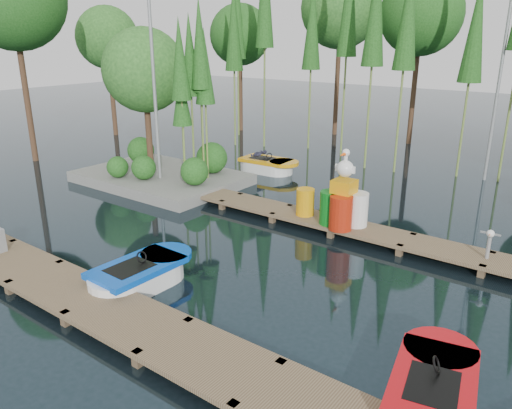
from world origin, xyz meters
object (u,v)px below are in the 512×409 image
Objects in this scene: boat_blue at (140,276)px; drum_cluster at (343,204)px; yellow_barrel at (305,202)px; boat_red at (433,392)px; island at (157,99)px; boat_yellow_far at (267,165)px.

boat_blue is 5.99m from drum_cluster.
boat_blue is 1.22× the size of drum_cluster.
yellow_barrel is 1.37m from drum_cluster.
island is at bearing 142.37° from boat_red.
island reaches higher than drum_cluster.
boat_blue is at bearing -46.01° from island.
yellow_barrel reaches higher than boat_red.
island reaches higher than boat_blue.
drum_cluster is at bearing 117.71° from boat_red.
boat_blue is 10.57m from boat_yellow_far.
yellow_barrel is at bearing 124.45° from boat_red.
island is at bearing -109.96° from boat_yellow_far.
boat_red is (12.87, -6.35, -2.92)m from island.
boat_blue is at bearing -99.26° from yellow_barrel.
island reaches higher than yellow_barrel.
island reaches higher than boat_red.
boat_yellow_far is (2.66, 3.50, -2.90)m from island.
island is 14.64m from boat_red.
yellow_barrel is (0.92, 5.66, 0.45)m from boat_blue.
island is 2.47× the size of boat_yellow_far.
boat_red is at bearing 2.27° from boat_blue.
boat_blue is 0.95× the size of boat_red.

